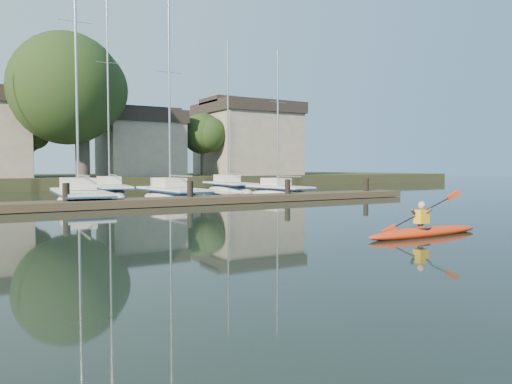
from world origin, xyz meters
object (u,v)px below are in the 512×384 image
sailboat_3 (172,201)px  sailboat_4 (279,197)px  sailboat_6 (110,196)px  sailboat_2 (79,207)px  sailboat_7 (229,193)px  dock (132,203)px  kayak (424,230)px

sailboat_3 → sailboat_4: (7.93, 0.16, 0.02)m
sailboat_4 → sailboat_6: (-9.78, 7.18, -0.01)m
sailboat_2 → sailboat_7: sailboat_2 is taller
sailboat_2 → sailboat_3: size_ratio=1.24×
dock → sailboat_4: sailboat_4 is taller
sailboat_7 → sailboat_3: bearing=-132.6°
dock → sailboat_7: bearing=46.5°
sailboat_4 → sailboat_6: bearing=137.4°
sailboat_7 → sailboat_2: bearing=-143.3°
sailboat_3 → sailboat_2: bearing=-170.1°
sailboat_3 → sailboat_4: 7.93m
dock → sailboat_2: 4.23m
sailboat_6 → dock: bearing=-92.5°
sailboat_4 → sailboat_7: bearing=85.7°
kayak → sailboat_4: bearing=67.4°
sailboat_6 → kayak: bearing=-78.5°
dock → sailboat_4: 13.03m
sailboat_6 → sailboat_7: size_ratio=1.20×
sailboat_2 → sailboat_3: bearing=16.1°
sailboat_3 → sailboat_6: size_ratio=0.83×
sailboat_2 → sailboat_4: 13.66m
sailboat_2 → sailboat_4: size_ratio=1.47×
kayak → dock: size_ratio=0.13×
kayak → sailboat_2: sailboat_2 is taller
sailboat_2 → sailboat_3: 5.80m
dock → sailboat_7: 16.95m
kayak → sailboat_6: sailboat_6 is taller
dock → sailboat_7: sailboat_7 is taller
kayak → sailboat_6: (-1.99, 26.46, -0.35)m
dock → sailboat_3: sailboat_3 is taller
sailboat_2 → sailboat_7: size_ratio=1.23×
sailboat_4 → sailboat_6: sailboat_6 is taller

